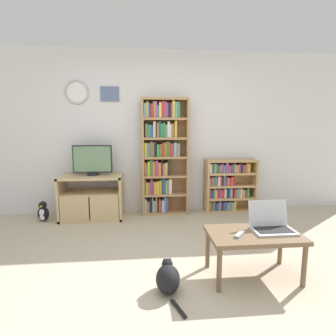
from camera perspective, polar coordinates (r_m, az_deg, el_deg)
The scene contains 11 objects.
ground_plane at distance 2.64m, azimuth 0.18°, elevation -23.15°, with size 18.00×18.00×0.00m, color #BCAD93.
wall_back at distance 4.32m, azimuth -2.58°, elevation 7.60°, with size 7.10×0.09×2.60m.
tv_stand at distance 4.22m, azimuth -16.23°, elevation -6.07°, with size 0.93×0.49×0.67m.
television at distance 4.15m, azimuth -16.09°, elevation 1.63°, with size 0.59×0.18×0.46m.
bookshelf_tall at distance 4.19m, azimuth -1.23°, elevation 2.71°, with size 0.74×0.25×1.85m.
bookshelf_short at distance 4.49m, azimuth 12.88°, elevation -3.74°, with size 0.84×0.25×0.87m.
coffee_table at distance 2.64m, azimuth 18.15°, elevation -14.31°, with size 0.85×0.49×0.43m.
laptop at distance 2.72m, azimuth 21.52°, elevation -11.10°, with size 0.38×0.29×0.26m.
remote_near_laptop at distance 2.51m, azimuth 15.29°, elevation -13.77°, with size 0.14×0.15×0.02m.
cat at distance 2.43m, azimuth -0.02°, elevation -22.82°, with size 0.22×0.47×0.28m.
penguin_figurine at distance 4.40m, azimuth -25.55°, elevation -8.66°, with size 0.16×0.15×0.30m.
Camera 1 is at (-0.21, -2.23, 1.40)m, focal length 28.00 mm.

